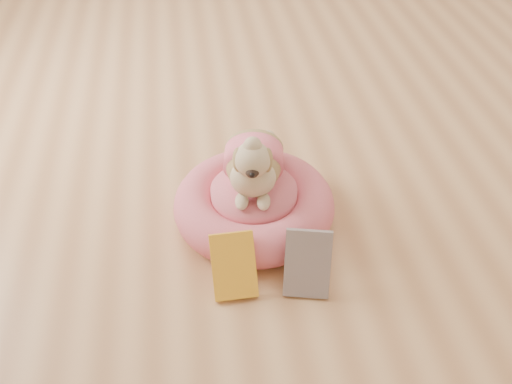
{
  "coord_description": "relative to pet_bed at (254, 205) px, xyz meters",
  "views": [
    {
      "loc": [
        -0.4,
        -1.91,
        1.42
      ],
      "look_at": [
        -0.19,
        -0.47,
        0.17
      ],
      "focal_mm": 40.0,
      "sensor_mm": 36.0,
      "label": 1
    }
  ],
  "objects": [
    {
      "name": "floor",
      "position": [
        0.19,
        0.42,
        -0.07
      ],
      "size": [
        4.5,
        4.5,
        0.0
      ],
      "primitive_type": "plane",
      "color": "#B17749",
      "rests_on": "ground"
    },
    {
      "name": "pet_bed",
      "position": [
        0.0,
        0.0,
        0.0
      ],
      "size": [
        0.57,
        0.57,
        0.15
      ],
      "color": "#D15164",
      "rests_on": "floor"
    },
    {
      "name": "book_white",
      "position": [
        0.12,
        -0.33,
        0.03
      ],
      "size": [
        0.17,
        0.14,
        0.21
      ],
      "primitive_type": "cube",
      "rotation": [
        -0.44,
        0.0,
        -0.23
      ],
      "color": "silver",
      "rests_on": "floor"
    },
    {
      "name": "book_yellow",
      "position": [
        -0.11,
        -0.3,
        0.02
      ],
      "size": [
        0.14,
        0.15,
        0.18
      ],
      "primitive_type": "cube",
      "rotation": [
        -0.63,
        0.0,
        0.02
      ],
      "color": "#FFF31A",
      "rests_on": "floor"
    },
    {
      "name": "dog",
      "position": [
        0.0,
        0.03,
        0.21
      ],
      "size": [
        0.31,
        0.4,
        0.27
      ],
      "primitive_type": null,
      "rotation": [
        0.0,
        0.0,
        -0.16
      ],
      "color": "olive",
      "rests_on": "pet_bed"
    }
  ]
}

